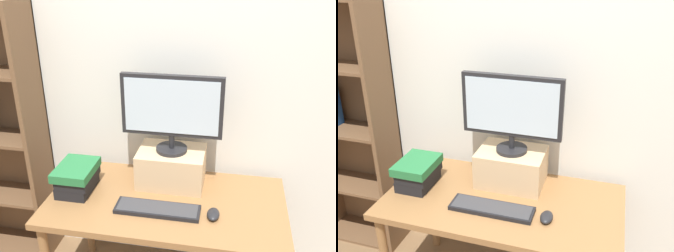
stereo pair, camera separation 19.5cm
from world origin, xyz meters
The scene contains 8 objects.
back_wall centered at (0.00, 0.43, 1.30)m, with size 7.00×0.08×2.60m.
desk centered at (0.00, 0.00, 0.63)m, with size 1.30×0.68×0.71m.
bookshelf_unit centered at (-1.18, 0.27, 0.88)m, with size 0.62×0.28×1.72m.
riser_box centered at (0.00, 0.18, 0.81)m, with size 0.38×0.27×0.21m.
computer_monitor centered at (0.00, 0.18, 1.17)m, with size 0.56×0.18×0.44m.
keyboard centered at (-0.02, -0.11, 0.72)m, with size 0.45×0.13×0.02m.
computer_mouse centered at (0.27, -0.11, 0.73)m, with size 0.06×0.10×0.04m.
book_stack centered at (-0.51, 0.00, 0.79)m, with size 0.20×0.26×0.16m.
Camera 2 is at (0.51, -1.64, 1.90)m, focal length 40.00 mm.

